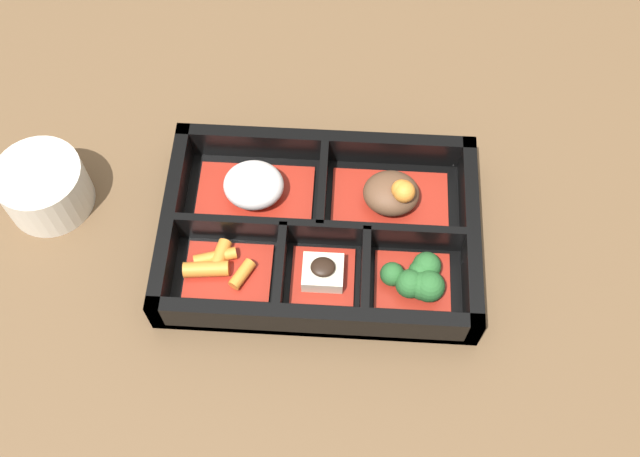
{
  "coord_description": "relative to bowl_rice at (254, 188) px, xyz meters",
  "views": [
    {
      "loc": [
        0.02,
        -0.36,
        0.68
      ],
      "look_at": [
        0.0,
        0.0,
        0.03
      ],
      "focal_mm": 42.0,
      "sensor_mm": 36.0,
      "label": 1
    }
  ],
  "objects": [
    {
      "name": "bowl_greens",
      "position": [
        0.17,
        -0.09,
        -0.0
      ],
      "size": [
        0.07,
        0.06,
        0.04
      ],
      "color": "maroon",
      "rests_on": "bento_base"
    },
    {
      "name": "bowl_tofu",
      "position": [
        0.08,
        -0.09,
        -0.01
      ],
      "size": [
        0.06,
        0.06,
        0.03
      ],
      "color": "maroon",
      "rests_on": "bento_base"
    },
    {
      "name": "tea_cup",
      "position": [
        -0.22,
        -0.01,
        0.0
      ],
      "size": [
        0.09,
        0.09,
        0.06
      ],
      "color": "beige",
      "rests_on": "ground_plane"
    },
    {
      "name": "bento_base",
      "position": [
        0.07,
        -0.04,
        -0.02
      ],
      "size": [
        0.31,
        0.21,
        0.01
      ],
      "color": "black",
      "rests_on": "ground_plane"
    },
    {
      "name": "ground_plane",
      "position": [
        0.07,
        -0.04,
        -0.03
      ],
      "size": [
        3.0,
        3.0,
        0.0
      ],
      "primitive_type": "plane",
      "color": "brown"
    },
    {
      "name": "bowl_rice",
      "position": [
        0.0,
        0.0,
        0.0
      ],
      "size": [
        0.12,
        0.08,
        0.04
      ],
      "color": "maroon",
      "rests_on": "bento_base"
    },
    {
      "name": "bowl_stew",
      "position": [
        0.14,
        -0.0,
        0.0
      ],
      "size": [
        0.12,
        0.08,
        0.05
      ],
      "color": "maroon",
      "rests_on": "bento_base"
    },
    {
      "name": "bowl_carrots",
      "position": [
        -0.02,
        -0.09,
        -0.01
      ],
      "size": [
        0.09,
        0.06,
        0.02
      ],
      "color": "maroon",
      "rests_on": "bento_base"
    },
    {
      "name": "bento_rim",
      "position": [
        0.07,
        -0.04,
        -0.0
      ],
      "size": [
        0.31,
        0.21,
        0.05
      ],
      "color": "black",
      "rests_on": "ground_plane"
    }
  ]
}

